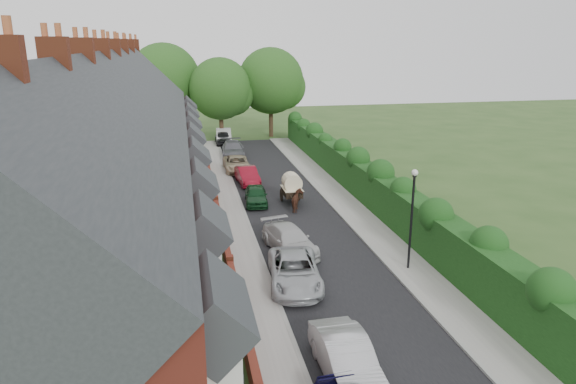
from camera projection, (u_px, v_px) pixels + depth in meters
name	position (u px, v px, depth m)	size (l,w,h in m)	color
ground	(371.00, 318.00, 21.15)	(140.00, 140.00, 0.00)	#2D4C1E
road	(300.00, 227.00, 31.39)	(6.00, 58.00, 0.02)	black
pavement_hedge_side	(364.00, 222.00, 32.16)	(2.20, 58.00, 0.12)	gray
pavement_house_side	(238.00, 231.00, 30.64)	(1.70, 58.00, 0.12)	gray
kerb_hedge_side	(348.00, 223.00, 31.96)	(0.18, 58.00, 0.13)	#979792
kerb_house_side	(251.00, 230.00, 30.79)	(0.18, 58.00, 0.13)	#979792
hedge	(392.00, 197.00, 32.07)	(2.10, 58.00, 2.85)	#123510
terrace_row	(115.00, 168.00, 27.18)	(9.05, 40.50, 11.50)	maroon
garden_wall_row	(222.00, 232.00, 29.39)	(0.35, 40.35, 1.10)	brown
lamppost	(412.00, 207.00, 24.63)	(0.32, 0.32, 5.16)	black
tree_far_left	(223.00, 90.00, 56.68)	(7.14, 6.80, 9.29)	#332316
tree_far_right	(274.00, 82.00, 59.55)	(7.98, 7.60, 10.31)	#332316
tree_far_back	(168.00, 81.00, 58.10)	(8.40, 8.00, 10.82)	#332316
car_silver_a	(347.00, 360.00, 17.14)	(1.56, 4.47, 1.47)	#B4B4B9
car_silver_b	(295.00, 271.00, 23.82)	(2.31, 5.01, 1.39)	#B4B8BC
car_white	(289.00, 240.00, 27.61)	(1.89, 4.64, 1.35)	beige
car_green	(256.00, 195.00, 35.71)	(1.51, 3.75, 1.28)	#113A1B
car_red	(247.00, 176.00, 40.73)	(1.44, 4.12, 1.36)	maroon
car_beige	(237.00, 164.00, 44.70)	(2.16, 4.68, 1.30)	tan
car_grey	(233.00, 149.00, 50.20)	(2.12, 5.20, 1.51)	slate
car_black	(223.00, 138.00, 56.23)	(1.68, 4.18, 1.42)	black
horse	(297.00, 201.00, 34.22)	(0.76, 1.66, 1.40)	#512C1D
horse_cart	(292.00, 186.00, 35.76)	(1.36, 3.00, 2.16)	black
car_extra_far	(224.00, 136.00, 57.32)	(1.62, 4.64, 1.53)	silver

